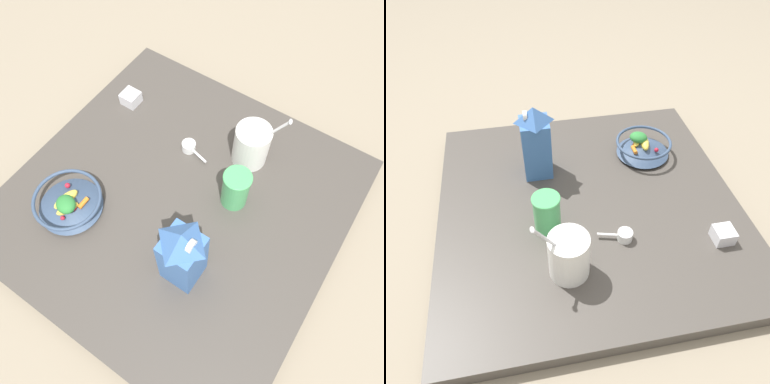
% 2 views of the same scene
% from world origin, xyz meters
% --- Properties ---
extents(ground_plane, '(6.00, 6.00, 0.00)m').
position_xyz_m(ground_plane, '(0.00, 0.00, 0.00)').
color(ground_plane, gray).
extents(countertop, '(0.91, 0.91, 0.05)m').
position_xyz_m(countertop, '(0.00, 0.00, 0.02)').
color(countertop, '#47423D').
rests_on(countertop, ground_plane).
extents(fruit_bowl, '(0.19, 0.19, 0.08)m').
position_xyz_m(fruit_bowl, '(-0.19, 0.23, 0.08)').
color(fruit_bowl, '#384C6B').
rests_on(fruit_bowl, countertop).
extents(milk_carton, '(0.09, 0.09, 0.25)m').
position_xyz_m(milk_carton, '(-0.17, -0.14, 0.17)').
color(milk_carton, '#3D6BB2').
rests_on(milk_carton, countertop).
extents(yogurt_tub, '(0.11, 0.14, 0.22)m').
position_xyz_m(yogurt_tub, '(0.24, -0.10, 0.12)').
color(yogurt_tub, white).
rests_on(yogurt_tub, countertop).
extents(drinking_cup, '(0.08, 0.08, 0.13)m').
position_xyz_m(drinking_cup, '(0.09, -0.14, 0.11)').
color(drinking_cup, '#4CB266').
rests_on(drinking_cup, countertop).
extents(spice_jar, '(0.06, 0.06, 0.04)m').
position_xyz_m(spice_jar, '(0.22, 0.34, 0.06)').
color(spice_jar, silver).
rests_on(spice_jar, countertop).
extents(measuring_scoop, '(0.05, 0.10, 0.03)m').
position_xyz_m(measuring_scoop, '(0.16, 0.07, 0.06)').
color(measuring_scoop, white).
rests_on(measuring_scoop, countertop).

